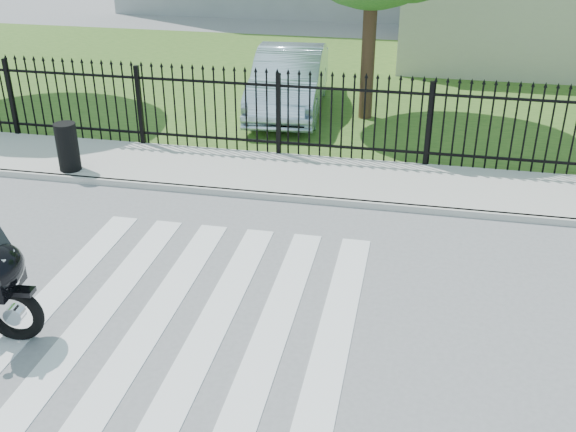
# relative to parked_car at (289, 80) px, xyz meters

# --- Properties ---
(ground) EXTENTS (120.00, 120.00, 0.00)m
(ground) POSITION_rel_parked_car_xyz_m (0.42, -9.17, -0.78)
(ground) COLOR slate
(ground) RESTS_ON ground
(crosswalk) EXTENTS (5.00, 5.50, 0.01)m
(crosswalk) POSITION_rel_parked_car_xyz_m (0.42, -9.17, -0.78)
(crosswalk) COLOR silver
(crosswalk) RESTS_ON ground
(sidewalk) EXTENTS (40.00, 2.00, 0.12)m
(sidewalk) POSITION_rel_parked_car_xyz_m (0.42, -4.17, -0.72)
(sidewalk) COLOR #ADAAA3
(sidewalk) RESTS_ON ground
(curb) EXTENTS (40.00, 0.12, 0.12)m
(curb) POSITION_rel_parked_car_xyz_m (0.42, -5.17, -0.72)
(curb) COLOR #ADAAA3
(curb) RESTS_ON ground
(grass_strip) EXTENTS (40.00, 12.00, 0.02)m
(grass_strip) POSITION_rel_parked_car_xyz_m (0.42, 2.83, -0.77)
(grass_strip) COLOR #32561D
(grass_strip) RESTS_ON ground
(iron_fence) EXTENTS (26.00, 0.04, 1.80)m
(iron_fence) POSITION_rel_parked_car_xyz_m (0.42, -3.17, 0.12)
(iron_fence) COLOR black
(iron_fence) RESTS_ON ground
(building_low) EXTENTS (10.00, 6.00, 3.50)m
(building_low) POSITION_rel_parked_car_xyz_m (7.42, 6.83, 0.97)
(building_low) COLOR #BFB89F
(building_low) RESTS_ON ground
(parked_car) EXTENTS (1.98, 4.74, 1.52)m
(parked_car) POSITION_rel_parked_car_xyz_m (0.00, 0.00, 0.00)
(parked_car) COLOR #ABC3D7
(parked_car) RESTS_ON grass_strip
(litter_bin) EXTENTS (0.52, 0.52, 0.94)m
(litter_bin) POSITION_rel_parked_car_xyz_m (-3.39, -4.87, -0.19)
(litter_bin) COLOR black
(litter_bin) RESTS_ON sidewalk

